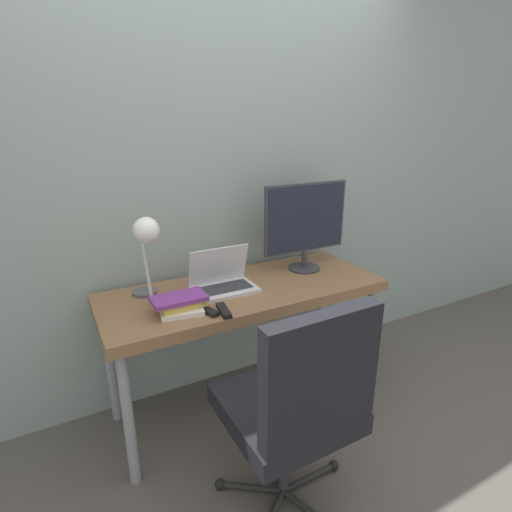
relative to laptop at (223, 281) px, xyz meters
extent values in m
plane|color=#514C47|center=(0.12, -0.33, -0.82)|extent=(12.00, 12.00, 0.00)
cube|color=gray|center=(0.12, 0.34, 0.48)|extent=(8.00, 0.05, 2.60)
cube|color=brown|center=(0.12, -0.03, -0.08)|extent=(1.54, 0.60, 0.06)
cylinder|color=gray|center=(-0.60, -0.27, -0.46)|extent=(0.05, 0.05, 0.71)
cylinder|color=gray|center=(0.83, -0.27, -0.46)|extent=(0.05, 0.05, 0.71)
cylinder|color=gray|center=(-0.60, 0.21, -0.46)|extent=(0.05, 0.05, 0.71)
cylinder|color=gray|center=(0.83, 0.21, -0.46)|extent=(0.05, 0.05, 0.71)
cube|color=silver|center=(0.00, -0.03, -0.04)|extent=(0.33, 0.22, 0.02)
cube|color=#2D2D33|center=(0.00, -0.03, -0.03)|extent=(0.28, 0.13, 0.00)
cube|color=silver|center=(0.00, 0.05, 0.07)|extent=(0.33, 0.07, 0.21)
cube|color=black|center=(0.00, 0.05, 0.07)|extent=(0.30, 0.06, 0.18)
cylinder|color=#333338|center=(0.57, 0.05, -0.04)|extent=(0.19, 0.19, 0.01)
cylinder|color=#333338|center=(0.57, 0.05, 0.02)|extent=(0.04, 0.04, 0.12)
cube|color=#333338|center=(0.57, 0.06, 0.27)|extent=(0.55, 0.02, 0.41)
cube|color=black|center=(0.57, 0.04, 0.27)|extent=(0.53, 0.00, 0.38)
cylinder|color=#4C4C51|center=(-0.39, 0.14, -0.04)|extent=(0.12, 0.12, 0.02)
cylinder|color=#99999E|center=(-0.39, 0.05, 0.15)|extent=(0.02, 0.19, 0.38)
sphere|color=white|center=(-0.39, -0.03, 0.34)|extent=(0.12, 0.12, 0.12)
sphere|color=black|center=(0.28, -0.67, -0.79)|extent=(0.05, 0.05, 0.05)
cylinder|color=black|center=(0.13, -0.67, -0.79)|extent=(0.29, 0.03, 0.03)
sphere|color=black|center=(0.07, -0.39, -0.79)|extent=(0.05, 0.05, 0.05)
cylinder|color=black|center=(0.03, -0.53, -0.79)|extent=(0.11, 0.29, 0.03)
sphere|color=black|center=(-0.26, -0.50, -0.79)|extent=(0.05, 0.05, 0.05)
cylinder|color=black|center=(-0.14, -0.59, -0.79)|extent=(0.26, 0.19, 0.03)
cylinder|color=black|center=(0.03, -0.81, -0.79)|extent=(0.12, 0.29, 0.03)
cylinder|color=#2D2D33|center=(-0.02, -0.67, -0.57)|extent=(0.04, 0.04, 0.39)
cube|color=black|center=(-0.02, -0.67, -0.33)|extent=(0.51, 0.51, 0.09)
cube|color=black|center=(-0.01, -0.89, -0.04)|extent=(0.48, 0.08, 0.49)
cube|color=silver|center=(-0.28, -0.16, -0.04)|extent=(0.22, 0.19, 0.02)
cube|color=gold|center=(-0.28, -0.14, -0.01)|extent=(0.22, 0.15, 0.04)
cube|color=#753384|center=(-0.29, -0.15, 0.02)|extent=(0.25, 0.14, 0.02)
cube|color=black|center=(-0.18, -0.22, -0.04)|extent=(0.08, 0.15, 0.02)
cube|color=black|center=(-0.11, -0.26, -0.04)|extent=(0.06, 0.15, 0.02)
camera|label=1|loc=(-0.78, -1.83, 0.82)|focal=28.00mm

